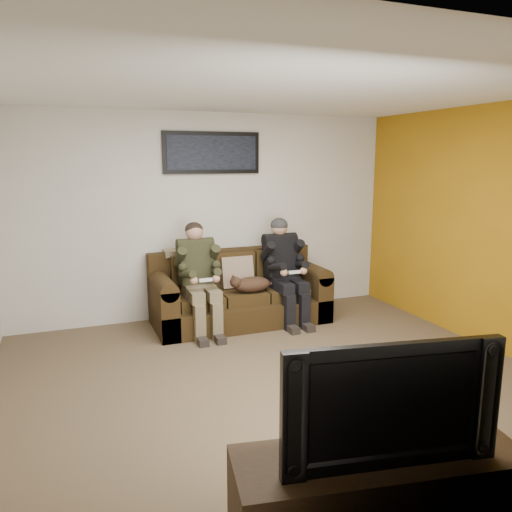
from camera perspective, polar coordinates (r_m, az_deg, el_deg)
name	(u,v)px	position (r m, az deg, el deg)	size (l,w,h in m)	color
floor	(277,382)	(4.75, 2.44, -14.18)	(5.00, 5.00, 0.00)	brown
ceiling	(280,88)	(4.34, 2.74, 18.65)	(5.00, 5.00, 0.00)	silver
wall_back	(208,216)	(6.47, -5.47, 4.56)	(5.00, 5.00, 0.00)	beige
wall_front	(474,319)	(2.52, 23.69, -6.61)	(5.00, 5.00, 0.00)	beige
wall_right	(496,229)	(5.83, 25.76, 2.80)	(4.50, 4.50, 0.00)	beige
accent_wall_right	(495,229)	(5.82, 25.69, 2.79)	(4.50, 4.50, 0.00)	#A56F10
sofa	(238,295)	(6.33, -2.05, -4.49)	(2.14, 0.93, 0.88)	#32220F
throw_pillow	(237,272)	(6.29, -2.19, -1.83)	(0.41, 0.12, 0.39)	#9A7E65
throw_blanket	(182,252)	(6.28, -8.50, 0.40)	(0.44, 0.21, 0.08)	tan
person_left	(199,272)	(5.91, -6.57, -1.78)	(0.51, 0.87, 1.28)	#726447
person_right	(284,264)	(6.27, 3.23, -0.95)	(0.51, 0.86, 1.29)	black
cat	(251,284)	(6.06, -0.63, -3.24)	(0.66, 0.26, 0.24)	#4E301E
framed_poster	(212,153)	(6.41, -5.05, 11.67)	(1.25, 0.05, 0.52)	black
tv_stand	(378,495)	(3.05, 13.75, -25.05)	(1.56, 0.50, 0.49)	black
television	(383,396)	(2.75, 14.31, -15.27)	(1.15, 0.15, 0.66)	black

